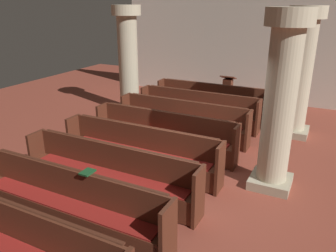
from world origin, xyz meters
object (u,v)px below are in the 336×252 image
at_px(pew_row_0, 211,99).
at_px(lectern, 227,94).
at_px(pillar_aisle_rear, 280,101).
at_px(pew_row_1, 198,108).
at_px(pew_row_2, 183,119).
at_px(pew_row_3, 164,132).
at_px(hymn_book, 87,172).
at_px(pew_row_4, 140,149).
at_px(pew_row_7, 9,243).
at_px(pillar_aisle_side, 300,71).
at_px(pew_row_5, 110,171).
at_px(pillar_far_side, 128,58).
at_px(pew_row_6, 68,201).

relative_size(pew_row_0, lectern, 3.22).
distance_m(pillar_aisle_rear, lectern, 5.32).
distance_m(pew_row_1, pew_row_2, 1.06).
relative_size(pew_row_3, lectern, 3.22).
bearing_deg(hymn_book, pew_row_0, 92.50).
bearing_deg(pew_row_4, pew_row_3, 90.00).
bearing_deg(pew_row_7, pillar_aisle_side, 69.51).
relative_size(pew_row_5, pillar_far_side, 1.07).
distance_m(pew_row_0, pew_row_6, 6.34).
relative_size(pew_row_3, pillar_aisle_rear, 1.07).
distance_m(pew_row_1, pew_row_4, 3.17).
bearing_deg(pillar_aisle_rear, pillar_aisle_side, 90.00).
distance_m(pew_row_7, pillar_aisle_side, 7.35).
distance_m(pillar_aisle_side, pillar_aisle_rear, 3.01).
bearing_deg(pew_row_4, pillar_far_side, 125.74).
bearing_deg(lectern, pew_row_5, -92.09).
xyz_separation_m(pew_row_6, hymn_book, (0.27, 0.18, 0.47)).
bearing_deg(lectern, pew_row_7, -91.56).
xyz_separation_m(pew_row_0, pew_row_3, (0.00, -3.17, 0.00)).
distance_m(pillar_aisle_side, lectern, 3.08).
relative_size(pew_row_2, pillar_aisle_rear, 1.07).
bearing_deg(hymn_book, pew_row_4, 97.94).
bearing_deg(hymn_book, pew_row_7, -102.23).
relative_size(pillar_far_side, hymn_book, 14.90).
height_order(pillar_aisle_side, pillar_far_side, same).
relative_size(pew_row_4, pew_row_6, 1.00).
height_order(pillar_far_side, lectern, pillar_far_side).
bearing_deg(pew_row_0, pillar_aisle_rear, -54.97).
height_order(pew_row_6, pew_row_7, same).
xyz_separation_m(pew_row_0, pillar_far_side, (-2.49, -0.77, 1.20)).
bearing_deg(pew_row_6, lectern, 88.21).
xyz_separation_m(pew_row_1, pillar_aisle_side, (2.54, 0.45, 1.20)).
distance_m(pew_row_1, pew_row_5, 4.23).
height_order(pew_row_4, pew_row_5, same).
relative_size(pew_row_5, pillar_aisle_rear, 1.07).
distance_m(pillar_far_side, pillar_aisle_rear, 5.78).
distance_m(pew_row_4, pillar_aisle_rear, 2.87).
xyz_separation_m(pew_row_7, hymn_book, (0.27, 1.24, 0.47)).
xyz_separation_m(pew_row_0, pew_row_2, (0.00, -2.11, 0.00)).
bearing_deg(pillar_aisle_side, pillar_far_side, -178.14).
relative_size(pew_row_4, hymn_book, 15.95).
bearing_deg(pillar_aisle_rear, pew_row_7, -123.89).
relative_size(pew_row_0, pew_row_7, 1.00).
height_order(pew_row_3, pillar_far_side, pillar_far_side).
xyz_separation_m(pew_row_5, pew_row_6, (0.00, -1.06, 0.00)).
distance_m(pew_row_2, hymn_book, 4.08).
distance_m(pew_row_2, pew_row_5, 3.17).
distance_m(pew_row_5, pew_row_7, 2.11).
relative_size(pew_row_5, hymn_book, 15.95).
bearing_deg(pillar_far_side, pillar_aisle_side, 1.86).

